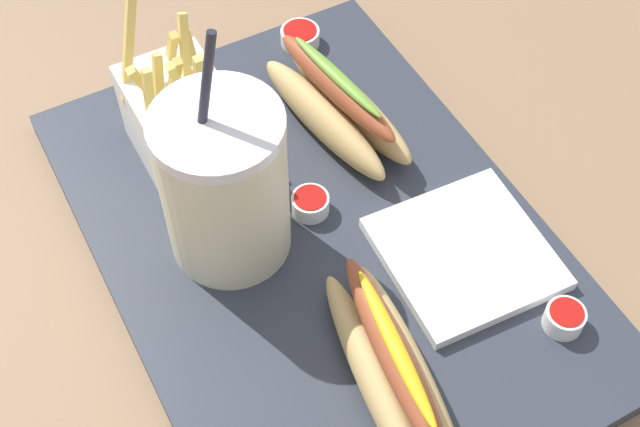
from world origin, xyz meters
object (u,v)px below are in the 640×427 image
ketchup_cup_3 (310,203)px  soda_cup (224,185)px  hot_dog_2 (393,370)px  ketchup_cup_1 (565,318)px  napkin_stack (465,253)px  hot_dog_1 (336,106)px  ketchup_cup_2 (300,36)px  fries_basket (178,115)px

ketchup_cup_3 → soda_cup: bearing=87.3°
hot_dog_2 → ketchup_cup_1: 0.15m
napkin_stack → hot_dog_1: bearing=7.2°
hot_dog_2 → ketchup_cup_3: hot_dog_2 is taller
hot_dog_1 → ketchup_cup_1: 0.27m
ketchup_cup_2 → ketchup_cup_3: size_ratio=1.19×
ketchup_cup_3 → hot_dog_2: bearing=171.9°
hot_dog_2 → fries_basket: bearing=8.6°
ketchup_cup_3 → napkin_stack: size_ratio=0.25×
fries_basket → hot_dog_1: size_ratio=0.84×
ketchup_cup_1 → ketchup_cup_3: bearing=32.0°
ketchup_cup_2 → ketchup_cup_3: (-0.19, 0.09, 0.00)m
hot_dog_2 → ketchup_cup_2: bearing=-17.5°
soda_cup → hot_dog_1: soda_cup is taller
soda_cup → hot_dog_1: (0.07, -0.14, -0.05)m
hot_dog_2 → ketchup_cup_3: size_ratio=5.99×
soda_cup → fries_basket: 0.12m
fries_basket → ketchup_cup_1: 0.36m
hot_dog_2 → ketchup_cup_3: 0.17m
ketchup_cup_3 → napkin_stack: bearing=-139.4°
ketchup_cup_1 → ketchup_cup_2: ketchup_cup_1 is taller
ketchup_cup_3 → napkin_stack: ketchup_cup_3 is taller
napkin_stack → ketchup_cup_2: bearing=-0.1°
ketchup_cup_1 → ketchup_cup_2: 0.38m
hot_dog_2 → napkin_stack: bearing=-58.4°
hot_dog_1 → ketchup_cup_2: hot_dog_1 is taller
hot_dog_1 → ketchup_cup_2: bearing=-11.3°
fries_basket → ketchup_cup_2: bearing=-65.0°
ketchup_cup_2 → ketchup_cup_3: same height
soda_cup → ketchup_cup_2: 0.25m
fries_basket → ketchup_cup_3: 0.14m
hot_dog_2 → ketchup_cup_1: (-0.02, -0.14, -0.02)m
fries_basket → ketchup_cup_1: bearing=-148.5°
soda_cup → napkin_stack: 0.20m
hot_dog_1 → ketchup_cup_2: (0.11, -0.02, -0.02)m
soda_cup → ketchup_cup_3: 0.10m
ketchup_cup_2 → soda_cup: bearing=138.9°
fries_basket → hot_dog_1: (-0.04, -0.13, -0.02)m
fries_basket → napkin_stack: bearing=-144.4°
fries_basket → ketchup_cup_3: fries_basket is taller
soda_cup → ketchup_cup_2: (0.18, -0.16, -0.06)m
ketchup_cup_3 → ketchup_cup_1: bearing=-148.0°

